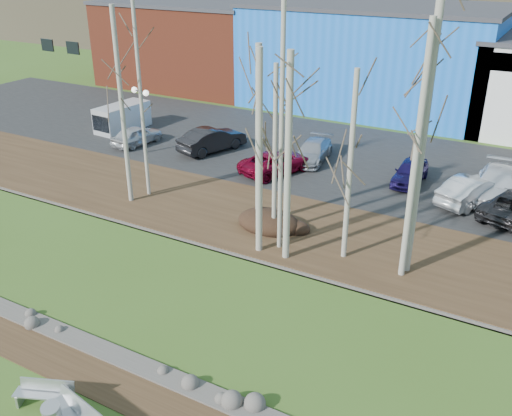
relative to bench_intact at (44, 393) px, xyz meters
The scene contains 30 objects.
dirt_strip 3.42m from the bench_intact, 29.82° to the left, with size 80.00×1.80×0.03m, color #382616.
near_bank_rocks 4.01m from the bench_intact, 42.38° to the left, with size 80.00×0.80×0.50m, color #47423D, non-canonical shape.
river 7.41m from the bench_intact, 66.54° to the left, with size 80.00×8.00×0.90m, color #122032, non-canonical shape.
far_bank_rocks 11.29m from the bench_intact, 74.86° to the left, with size 80.00×0.80×0.46m, color #47423D, non-canonical shape.
far_bank 14.40m from the bench_intact, 78.19° to the left, with size 80.00×7.00×0.15m, color #382616.
parking_lot 24.77m from the bench_intact, 83.17° to the left, with size 80.00×14.00×0.14m, color black.
building_brick 44.10m from the bench_intact, 118.62° to the left, with size 16.32×12.24×7.80m.
building_blue 38.89m from the bench_intact, 94.53° to the left, with size 20.40×12.24×8.30m.
bench_intact is the anchor object (origin of this frame).
bench_damaged 1.58m from the bench_intact, ahead, with size 2.01×0.98×0.86m.
dirt_mound 13.52m from the bench_intact, 88.12° to the left, with size 3.16×2.23×0.62m, color black.
birch_0 15.49m from the bench_intact, 120.53° to the left, with size 0.24×0.24×9.97m.
birch_1 16.35m from the bench_intact, 117.49° to the left, with size 0.19×0.19×10.17m.
birch_2 14.26m from the bench_intact, 90.89° to the left, with size 0.30×0.30×8.64m.
birch_3 13.17m from the bench_intact, 81.51° to the left, with size 0.20×0.20×10.78m.
birch_4 12.12m from the bench_intact, 84.33° to the left, with size 0.29×0.29×8.92m.
birch_5 13.71m from the bench_intact, 86.07° to the left, with size 0.21×0.21×7.98m.
birch_6 14.00m from the bench_intact, 69.74° to the left, with size 0.23×0.23×8.22m.
birch_7 15.87m from the bench_intact, 60.07° to the left, with size 0.31×0.31×11.94m.
birch_8 15.18m from the bench_intact, 59.41° to the left, with size 0.26×0.26×10.28m.
birch_10 12.31m from the bench_intact, 77.71° to the left, with size 0.29×0.29×8.92m.
street_lamp 22.69m from the bench_intact, 121.65° to the left, with size 1.58×0.71×4.24m.
car_0 24.20m from the bench_intact, 123.45° to the left, with size 1.54×3.83×1.30m, color silver.
car_1 23.07m from the bench_intact, 110.58° to the left, with size 1.66×4.77×1.57m, color black.
car_2 20.35m from the bench_intact, 97.39° to the left, with size 2.19×4.75×1.32m, color maroon.
car_3 23.14m from the bench_intact, 93.79° to the left, with size 1.78×4.37×1.27m, color #9E9FA5.
car_4 22.97m from the bench_intact, 77.85° to the left, with size 1.55×3.86×1.31m, color #181045.
car_5 22.85m from the bench_intact, 68.35° to the left, with size 1.58×4.53×1.49m, color #BCBCBE.
car_7 24.54m from the bench_intact, 67.33° to the left, with size 2.17×5.33×1.55m, color white.
van_grey 27.70m from the bench_intact, 126.64° to the left, with size 2.08×4.35×1.85m.
Camera 1 is at (9.05, -7.95, 12.68)m, focal length 40.00 mm.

